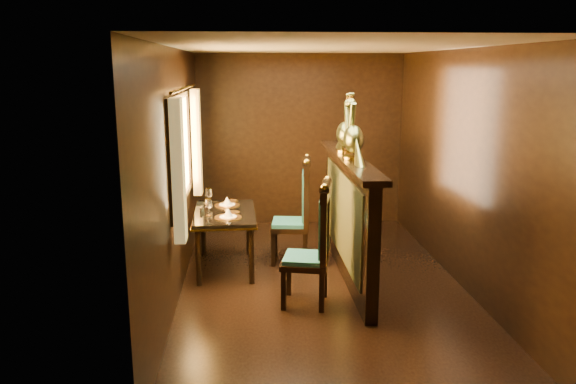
# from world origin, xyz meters

# --- Properties ---
(ground) EXTENTS (5.00, 5.00, 0.00)m
(ground) POSITION_xyz_m (0.00, 0.00, 0.00)
(ground) COLOR black
(ground) RESTS_ON ground
(room_shell) EXTENTS (3.04, 5.04, 2.52)m
(room_shell) POSITION_xyz_m (-0.09, 0.02, 1.58)
(room_shell) COLOR black
(room_shell) RESTS_ON ground
(partition) EXTENTS (0.26, 2.70, 1.36)m
(partition) POSITION_xyz_m (0.32, 0.30, 0.71)
(partition) COLOR black
(partition) RESTS_ON ground
(dining_table) EXTENTS (0.73, 1.18, 0.89)m
(dining_table) POSITION_xyz_m (-1.06, 0.61, 0.62)
(dining_table) COLOR black
(dining_table) RESTS_ON ground
(chair_left) EXTENTS (0.54, 0.56, 1.27)m
(chair_left) POSITION_xyz_m (-0.12, -0.48, 0.66)
(chair_left) COLOR black
(chair_left) RESTS_ON ground
(chair_right) EXTENTS (0.51, 0.53, 1.29)m
(chair_right) POSITION_xyz_m (-0.17, 0.78, 0.67)
(chair_right) COLOR black
(chair_right) RESTS_ON ground
(peacock_left) EXTENTS (0.22, 0.58, 0.69)m
(peacock_left) POSITION_xyz_m (0.33, 0.09, 1.70)
(peacock_left) COLOR #1A4F3B
(peacock_left) RESTS_ON partition
(peacock_right) EXTENTS (0.21, 0.56, 0.67)m
(peacock_right) POSITION_xyz_m (0.33, 0.57, 1.70)
(peacock_right) COLOR #1A4F3B
(peacock_right) RESTS_ON partition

